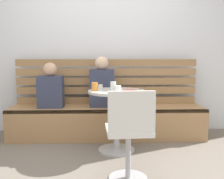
{
  "coord_description": "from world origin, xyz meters",
  "views": [
    {
      "loc": [
        -0.04,
        -2.4,
        1.12
      ],
      "look_at": [
        0.05,
        0.66,
        0.75
      ],
      "focal_mm": 41.84,
      "sensor_mm": 36.0,
      "label": 1
    }
  ],
  "objects_px": {
    "plate_small": "(130,91)",
    "person_child_left": "(51,88)",
    "booth_bench": "(107,122)",
    "person_adult": "(102,84)",
    "cup_water_clear": "(113,86)",
    "cup_tumbler_orange": "(95,87)",
    "cup_ceramic_white": "(118,89)",
    "white_chair": "(129,133)",
    "cup_espresso_small": "(100,87)",
    "cafe_table": "(117,109)"
  },
  "relations": [
    {
      "from": "white_chair",
      "to": "plate_small",
      "type": "distance_m",
      "value": 0.8
    },
    {
      "from": "person_adult",
      "to": "person_child_left",
      "type": "relative_size",
      "value": 1.14
    },
    {
      "from": "cup_tumbler_orange",
      "to": "cup_ceramic_white",
      "type": "xyz_separation_m",
      "value": [
        0.26,
        -0.08,
        -0.02
      ]
    },
    {
      "from": "person_child_left",
      "to": "cup_ceramic_white",
      "type": "height_order",
      "value": "person_child_left"
    },
    {
      "from": "cup_ceramic_white",
      "to": "cup_water_clear",
      "type": "distance_m",
      "value": 0.1
    },
    {
      "from": "cafe_table",
      "to": "plate_small",
      "type": "height_order",
      "value": "plate_small"
    },
    {
      "from": "person_adult",
      "to": "person_child_left",
      "type": "bearing_deg",
      "value": -176.03
    },
    {
      "from": "booth_bench",
      "to": "plate_small",
      "type": "bearing_deg",
      "value": -66.94
    },
    {
      "from": "person_adult",
      "to": "plate_small",
      "type": "relative_size",
      "value": 4.14
    },
    {
      "from": "plate_small",
      "to": "person_child_left",
      "type": "bearing_deg",
      "value": 150.2
    },
    {
      "from": "booth_bench",
      "to": "person_child_left",
      "type": "distance_m",
      "value": 0.92
    },
    {
      "from": "cup_tumbler_orange",
      "to": "cup_espresso_small",
      "type": "relative_size",
      "value": 1.79
    },
    {
      "from": "cup_espresso_small",
      "to": "white_chair",
      "type": "bearing_deg",
      "value": -74.41
    },
    {
      "from": "person_adult",
      "to": "cup_espresso_small",
      "type": "relative_size",
      "value": 12.58
    },
    {
      "from": "person_child_left",
      "to": "cafe_table",
      "type": "bearing_deg",
      "value": -30.9
    },
    {
      "from": "cup_tumbler_orange",
      "to": "plate_small",
      "type": "height_order",
      "value": "cup_tumbler_orange"
    },
    {
      "from": "booth_bench",
      "to": "cup_espresso_small",
      "type": "bearing_deg",
      "value": -102.11
    },
    {
      "from": "booth_bench",
      "to": "cup_water_clear",
      "type": "distance_m",
      "value": 0.82
    },
    {
      "from": "white_chair",
      "to": "plate_small",
      "type": "height_order",
      "value": "white_chair"
    },
    {
      "from": "cafe_table",
      "to": "cup_tumbler_orange",
      "type": "height_order",
      "value": "cup_tumbler_orange"
    },
    {
      "from": "cafe_table",
      "to": "cup_water_clear",
      "type": "bearing_deg",
      "value": -138.42
    },
    {
      "from": "person_adult",
      "to": "cup_tumbler_orange",
      "type": "distance_m",
      "value": 0.62
    },
    {
      "from": "cup_espresso_small",
      "to": "person_child_left",
      "type": "bearing_deg",
      "value": 151.24
    },
    {
      "from": "white_chair",
      "to": "cup_water_clear",
      "type": "relative_size",
      "value": 7.73
    },
    {
      "from": "white_chair",
      "to": "booth_bench",
      "type": "bearing_deg",
      "value": 97.7
    },
    {
      "from": "person_adult",
      "to": "cup_espresso_small",
      "type": "bearing_deg",
      "value": -92.1
    },
    {
      "from": "booth_bench",
      "to": "person_child_left",
      "type": "xyz_separation_m",
      "value": [
        -0.77,
        -0.02,
        0.49
      ]
    },
    {
      "from": "cup_tumbler_orange",
      "to": "cup_ceramic_white",
      "type": "distance_m",
      "value": 0.27
    },
    {
      "from": "person_adult",
      "to": "person_child_left",
      "type": "height_order",
      "value": "person_adult"
    },
    {
      "from": "cup_ceramic_white",
      "to": "person_adult",
      "type": "bearing_deg",
      "value": 104.8
    },
    {
      "from": "person_adult",
      "to": "cup_espresso_small",
      "type": "distance_m",
      "value": 0.43
    },
    {
      "from": "white_chair",
      "to": "cup_ceramic_white",
      "type": "bearing_deg",
      "value": 95.72
    },
    {
      "from": "booth_bench",
      "to": "cup_tumbler_orange",
      "type": "distance_m",
      "value": 0.83
    },
    {
      "from": "booth_bench",
      "to": "cup_ceramic_white",
      "type": "height_order",
      "value": "cup_ceramic_white"
    },
    {
      "from": "booth_bench",
      "to": "person_adult",
      "type": "bearing_deg",
      "value": 155.93
    },
    {
      "from": "cafe_table",
      "to": "plate_small",
      "type": "distance_m",
      "value": 0.28
    },
    {
      "from": "cup_water_clear",
      "to": "cafe_table",
      "type": "bearing_deg",
      "value": 41.58
    },
    {
      "from": "cafe_table",
      "to": "cup_water_clear",
      "type": "height_order",
      "value": "cup_water_clear"
    },
    {
      "from": "white_chair",
      "to": "cup_espresso_small",
      "type": "bearing_deg",
      "value": 105.59
    },
    {
      "from": "cup_tumbler_orange",
      "to": "cup_water_clear",
      "type": "xyz_separation_m",
      "value": [
        0.22,
        0.0,
        0.01
      ]
    },
    {
      "from": "person_adult",
      "to": "booth_bench",
      "type": "bearing_deg",
      "value": -24.07
    },
    {
      "from": "person_child_left",
      "to": "plate_small",
      "type": "height_order",
      "value": "person_child_left"
    },
    {
      "from": "booth_bench",
      "to": "cup_tumbler_orange",
      "type": "height_order",
      "value": "cup_tumbler_orange"
    },
    {
      "from": "cup_ceramic_white",
      "to": "plate_small",
      "type": "distance_m",
      "value": 0.16
    },
    {
      "from": "white_chair",
      "to": "cup_ceramic_white",
      "type": "distance_m",
      "value": 0.77
    },
    {
      "from": "cup_tumbler_orange",
      "to": "plate_small",
      "type": "relative_size",
      "value": 0.59
    },
    {
      "from": "cup_tumbler_orange",
      "to": "cup_water_clear",
      "type": "bearing_deg",
      "value": 1.25
    },
    {
      "from": "white_chair",
      "to": "cup_espresso_small",
      "type": "relative_size",
      "value": 15.18
    },
    {
      "from": "cup_water_clear",
      "to": "plate_small",
      "type": "distance_m",
      "value": 0.2
    },
    {
      "from": "cafe_table",
      "to": "person_adult",
      "type": "height_order",
      "value": "person_adult"
    }
  ]
}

